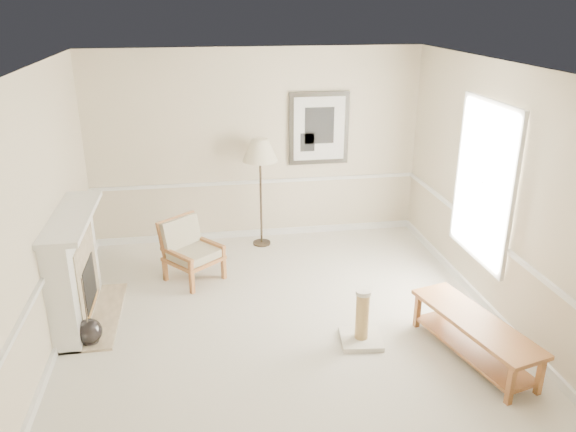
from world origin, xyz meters
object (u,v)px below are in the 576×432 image
at_px(bench, 474,332).
at_px(armchair, 189,247).
at_px(scratching_post, 362,326).
at_px(floor_lamp, 260,153).
at_px(floor_vase, 89,332).

bearing_deg(bench, armchair, 141.61).
relative_size(armchair, scratching_post, 1.43).
height_order(floor_lamp, bench, floor_lamp).
distance_m(floor_vase, armchair, 1.82).
bearing_deg(floor_lamp, floor_vase, -132.24).
distance_m(floor_lamp, bench, 3.92).
xyz_separation_m(floor_vase, floor_lamp, (2.16, 2.38, 1.29)).
bearing_deg(floor_vase, floor_lamp, 47.76).
xyz_separation_m(floor_lamp, bench, (1.84, -3.27, -1.14)).
relative_size(bench, scratching_post, 2.61).
bearing_deg(bench, floor_vase, 167.53).
relative_size(armchair, bench, 0.55).
bearing_deg(armchair, floor_vase, -166.91).
bearing_deg(floor_vase, bench, -12.47).
height_order(floor_vase, scratching_post, floor_vase).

